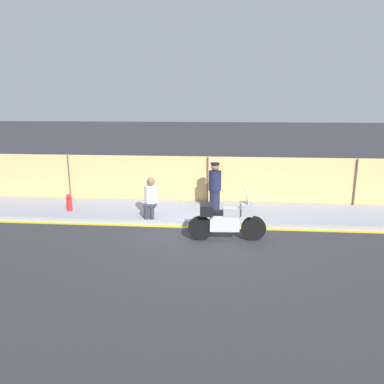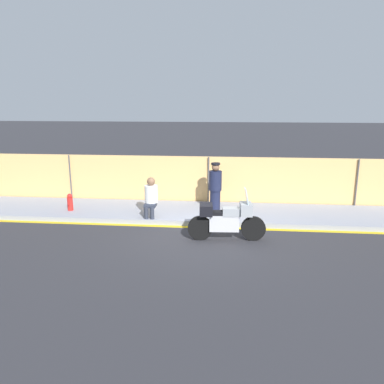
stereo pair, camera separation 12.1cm
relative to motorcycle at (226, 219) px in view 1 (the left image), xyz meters
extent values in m
plane|color=#2D2D33|center=(-0.69, 0.25, -0.61)|extent=(120.00, 120.00, 0.00)
cube|color=#8E93A3|center=(-0.69, 2.30, -0.53)|extent=(39.50, 2.42, 0.16)
cube|color=gold|center=(-0.69, 1.00, -0.61)|extent=(39.50, 0.18, 0.01)
cube|color=#E5B26B|center=(-0.69, 3.60, 0.31)|extent=(37.53, 0.08, 1.85)
cylinder|color=#4C4C51|center=(-6.01, 3.50, 0.31)|extent=(0.05, 0.05, 1.85)
cylinder|color=#4C4C51|center=(-0.69, 3.50, 0.31)|extent=(0.05, 0.05, 1.85)
cylinder|color=#4C4C51|center=(4.63, 3.50, 0.31)|extent=(0.05, 0.05, 1.85)
cylinder|color=black|center=(0.77, 0.05, -0.26)|extent=(0.70, 0.19, 0.69)
cylinder|color=black|center=(-0.73, -0.05, -0.26)|extent=(0.70, 0.19, 0.69)
cube|color=silver|center=(-0.06, 0.00, -0.10)|extent=(0.85, 0.34, 0.47)
cube|color=#999EA3|center=(0.15, 0.01, 0.23)|extent=(0.54, 0.34, 0.22)
cube|color=black|center=(-0.15, -0.01, 0.19)|extent=(0.62, 0.32, 0.10)
cube|color=#999EA3|center=(0.55, 0.04, 0.31)|extent=(0.35, 0.50, 0.34)
cube|color=silver|center=(0.55, 0.04, 0.69)|extent=(0.13, 0.43, 0.42)
cube|color=black|center=(-0.57, -0.04, 0.29)|extent=(0.39, 0.53, 0.30)
cylinder|color=#191E38|center=(-0.40, 2.52, -0.11)|extent=(0.36, 0.36, 0.68)
cylinder|color=#191E38|center=(-0.40, 2.52, 0.57)|extent=(0.43, 0.43, 0.68)
sphere|color=brown|center=(-0.40, 2.52, 1.04)|extent=(0.27, 0.27, 0.27)
cylinder|color=black|center=(-0.40, 2.52, 1.16)|extent=(0.31, 0.31, 0.06)
cylinder|color=#2D3342|center=(-2.56, 1.20, -0.25)|extent=(0.14, 0.14, 0.40)
cylinder|color=#2D3342|center=(-2.36, 1.20, -0.25)|extent=(0.14, 0.14, 0.40)
cube|color=#2D3342|center=(-2.46, 1.40, -0.05)|extent=(0.36, 0.40, 0.10)
cylinder|color=white|center=(-2.46, 1.60, 0.28)|extent=(0.43, 0.43, 0.56)
sphere|color=brown|center=(-2.46, 1.60, 0.70)|extent=(0.26, 0.26, 0.26)
cylinder|color=red|center=(-5.38, 1.89, -0.22)|extent=(0.19, 0.19, 0.46)
sphere|color=red|center=(-5.38, 1.89, 0.06)|extent=(0.17, 0.17, 0.17)
cylinder|color=red|center=(-5.38, 1.79, -0.20)|extent=(0.07, 0.08, 0.07)
camera|label=1|loc=(-0.10, -10.08, 3.25)|focal=35.00mm
camera|label=2|loc=(0.02, -10.07, 3.25)|focal=35.00mm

